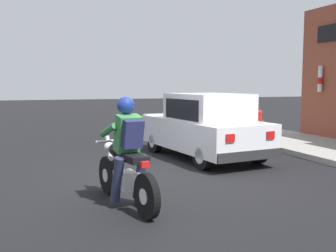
# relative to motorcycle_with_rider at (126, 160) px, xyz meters

# --- Properties ---
(ground_plane) EXTENTS (80.00, 80.00, 0.00)m
(ground_plane) POSITION_rel_motorcycle_with_rider_xyz_m (1.13, 1.44, -0.68)
(ground_plane) COLOR black
(sidewalk_curb) EXTENTS (2.60, 22.00, 0.14)m
(sidewalk_curb) POSITION_rel_motorcycle_with_rider_xyz_m (6.20, 4.44, -0.61)
(sidewalk_curb) COLOR #9E9B93
(sidewalk_curb) RESTS_ON ground
(motorcycle_with_rider) EXTENTS (0.68, 2.01, 1.62)m
(motorcycle_with_rider) POSITION_rel_motorcycle_with_rider_xyz_m (0.00, 0.00, 0.00)
(motorcycle_with_rider) COLOR black
(motorcycle_with_rider) RESTS_ON ground
(car_hatchback) EXTENTS (2.04, 3.94, 1.57)m
(car_hatchback) POSITION_rel_motorcycle_with_rider_xyz_m (2.70, 3.02, 0.09)
(car_hatchback) COLOR black
(car_hatchback) RESTS_ON ground
(fire_hydrant) EXTENTS (0.36, 0.24, 0.88)m
(fire_hydrant) POSITION_rel_motorcycle_with_rider_xyz_m (5.35, 4.69, -0.11)
(fire_hydrant) COLOR red
(fire_hydrant) RESTS_ON sidewalk_curb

